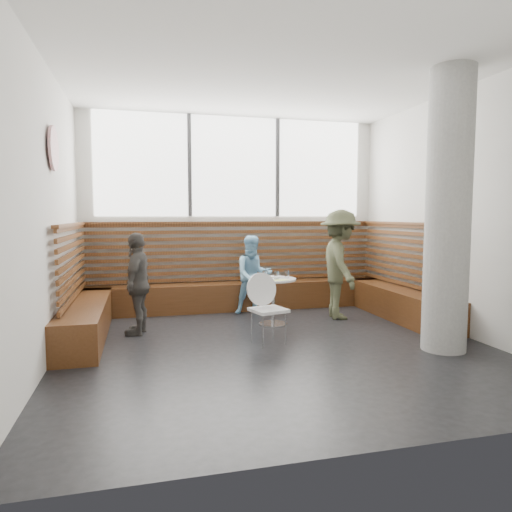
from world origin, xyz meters
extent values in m
cube|color=silver|center=(0.00, 0.00, 1.60)|extent=(5.00, 5.00, 3.20)
cube|color=black|center=(0.00, 0.00, 0.00)|extent=(5.00, 5.00, 0.01)
cube|color=white|center=(0.00, 0.00, 3.20)|extent=(5.00, 5.00, 0.01)
cube|color=white|center=(0.00, 2.48, 2.38)|extent=(4.50, 0.02, 1.65)
cube|color=#3F3F42|center=(-0.75, 2.46, 2.38)|extent=(0.06, 0.04, 1.65)
cube|color=#3F3F42|center=(0.75, 2.46, 2.38)|extent=(0.06, 0.04, 1.65)
cube|color=#452611|center=(0.00, 2.25, 0.23)|extent=(5.00, 0.50, 0.45)
cube|color=#452611|center=(-2.25, 1.25, 0.23)|extent=(0.50, 2.50, 0.45)
cube|color=#452611|center=(2.25, 1.25, 0.23)|extent=(0.50, 2.50, 0.45)
cube|color=#4A2812|center=(0.00, 2.42, 0.95)|extent=(4.88, 0.08, 0.98)
cube|color=#4A2812|center=(-2.42, 1.25, 0.95)|extent=(0.08, 2.38, 0.98)
cube|color=#4A2812|center=(2.42, 1.25, 0.95)|extent=(0.08, 2.38, 0.98)
cylinder|color=gray|center=(1.85, -0.60, 1.60)|extent=(0.50, 0.50, 3.20)
cylinder|color=white|center=(-2.46, 0.40, 2.30)|extent=(0.03, 0.50, 0.50)
cylinder|color=silver|center=(0.26, 1.05, 0.01)|extent=(0.41, 0.41, 0.02)
cylinder|color=silver|center=(0.26, 1.05, 0.34)|extent=(0.06, 0.06, 0.64)
cylinder|color=#B7B7BA|center=(0.26, 1.05, 0.66)|extent=(0.65, 0.65, 0.03)
cube|color=white|center=(-0.06, 0.13, 0.42)|extent=(0.39, 0.37, 0.04)
cylinder|color=white|center=(-0.06, 0.30, 0.65)|extent=(0.41, 0.09, 0.41)
cylinder|color=silver|center=(-0.22, -0.01, 0.20)|extent=(0.02, 0.02, 0.40)
cylinder|color=silver|center=(0.09, -0.01, 0.20)|extent=(0.02, 0.02, 0.40)
cylinder|color=silver|center=(-0.22, 0.27, 0.20)|extent=(0.02, 0.02, 0.40)
cylinder|color=silver|center=(0.09, 0.27, 0.20)|extent=(0.02, 0.02, 0.40)
imported|color=#484C32|center=(1.37, 1.22, 0.83)|extent=(0.77, 1.15, 1.65)
imported|color=#85C2E8|center=(0.17, 1.83, 0.62)|extent=(0.61, 0.48, 1.25)
imported|color=#484542|center=(-1.60, 1.03, 0.67)|extent=(0.52, 0.84, 1.34)
cylinder|color=white|center=(0.11, 1.19, 0.68)|extent=(0.21, 0.21, 0.01)
cylinder|color=white|center=(0.32, 1.14, 0.68)|extent=(0.20, 0.20, 0.01)
cylinder|color=white|center=(0.13, 1.01, 0.73)|extent=(0.07, 0.07, 0.12)
cylinder|color=white|center=(0.29, 0.97, 0.73)|extent=(0.07, 0.07, 0.11)
cylinder|color=white|center=(0.47, 1.05, 0.72)|extent=(0.07, 0.07, 0.11)
cube|color=#A5C64C|center=(0.31, 0.85, 0.67)|extent=(0.23, 0.18, 0.00)
camera|label=1|loc=(-1.54, -5.11, 1.56)|focal=32.00mm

